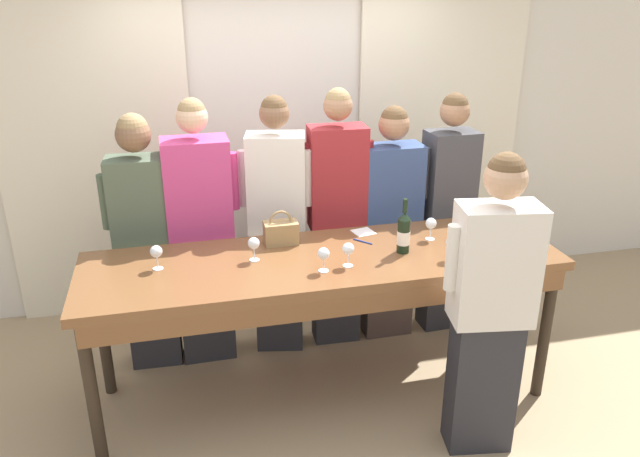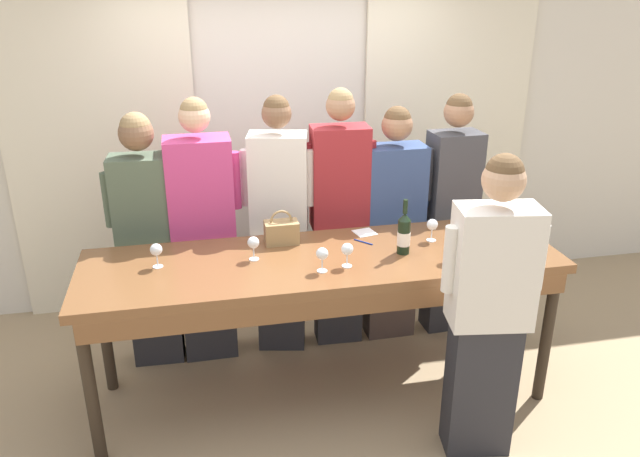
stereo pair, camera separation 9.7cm
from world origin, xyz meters
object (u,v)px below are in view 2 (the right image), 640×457
(wine_glass_back_left, at_px, (432,225))
(guest_pink_top, at_px, (203,233))
(wine_glass_front_left, at_px, (253,243))
(wine_glass_center_right, at_px, (322,254))
(guest_olive_jacket, at_px, (148,239))
(wine_glass_center_mid, at_px, (156,251))
(guest_beige_cap, at_px, (450,212))
(wine_glass_center_left, at_px, (347,250))
(guest_cream_sweater, at_px, (279,225))
(tasting_bar, at_px, (324,272))
(wine_glass_front_right, at_px, (464,230))
(guest_navy_coat, at_px, (393,223))
(guest_striped_shirt, at_px, (339,218))
(wine_glass_front_mid, at_px, (452,245))
(handbag, at_px, (281,232))
(host_pouring, at_px, (489,309))
(wine_bottle, at_px, (404,234))

(wine_glass_back_left, bearing_deg, guest_pink_top, 159.11)
(wine_glass_front_left, xyz_separation_m, wine_glass_center_right, (0.36, -0.24, 0.00))
(guest_olive_jacket, bearing_deg, wine_glass_center_mid, -81.45)
(wine_glass_center_mid, height_order, guest_beige_cap, guest_beige_cap)
(wine_glass_center_left, xyz_separation_m, guest_cream_sweater, (-0.28, 0.79, -0.14))
(guest_cream_sweater, bearing_deg, guest_olive_jacket, -180.00)
(wine_glass_front_left, xyz_separation_m, guest_beige_cap, (1.49, 0.59, -0.14))
(tasting_bar, xyz_separation_m, wine_glass_front_right, (0.89, 0.01, 0.19))
(guest_navy_coat, xyz_separation_m, guest_beige_cap, (0.44, -0.00, 0.05))
(guest_olive_jacket, bearing_deg, guest_cream_sweater, 0.00)
(guest_olive_jacket, bearing_deg, wine_glass_center_left, -34.47)
(tasting_bar, relative_size, guest_striped_shirt, 1.53)
(tasting_bar, relative_size, wine_glass_center_left, 19.75)
(wine_glass_front_mid, xyz_separation_m, wine_glass_front_right, (0.17, 0.20, -0.00))
(tasting_bar, height_order, guest_pink_top, guest_pink_top)
(guest_olive_jacket, distance_m, guest_pink_top, 0.36)
(wine_glass_center_left, xyz_separation_m, wine_glass_center_mid, (-1.07, 0.22, 0.00))
(tasting_bar, bearing_deg, wine_glass_center_mid, 174.75)
(wine_glass_front_right, height_order, wine_glass_center_mid, same)
(wine_glass_front_right, relative_size, guest_cream_sweater, 0.08)
(handbag, height_order, wine_glass_front_left, handbag)
(guest_pink_top, bearing_deg, wine_glass_center_mid, -115.62)
(guest_olive_jacket, xyz_separation_m, guest_navy_coat, (1.69, 0.00, -0.03))
(wine_glass_center_mid, height_order, guest_cream_sweater, guest_cream_sweater)
(wine_glass_front_mid, height_order, wine_glass_center_right, same)
(guest_beige_cap, bearing_deg, wine_glass_center_mid, -164.32)
(host_pouring, bearing_deg, wine_glass_front_mid, 93.79)
(wine_bottle, bearing_deg, handbag, 156.20)
(guest_pink_top, height_order, guest_cream_sweater, guest_pink_top)
(tasting_bar, distance_m, handbag, 0.39)
(guest_striped_shirt, relative_size, guest_beige_cap, 1.04)
(tasting_bar, distance_m, wine_glass_center_left, 0.26)
(wine_glass_front_left, distance_m, wine_glass_front_right, 1.30)
(handbag, xyz_separation_m, wine_glass_front_mid, (0.93, -0.47, 0.03))
(wine_glass_front_right, bearing_deg, tasting_bar, -179.10)
(guest_olive_jacket, distance_m, host_pouring, 2.22)
(guest_navy_coat, bearing_deg, wine_glass_front_left, -150.88)
(guest_pink_top, distance_m, guest_striped_shirt, 0.94)
(wine_glass_center_mid, xyz_separation_m, guest_navy_coat, (1.60, 0.57, -0.19))
(wine_glass_center_left, distance_m, guest_navy_coat, 0.98)
(wine_glass_center_left, distance_m, host_pouring, 0.84)
(guest_olive_jacket, bearing_deg, wine_glass_front_right, -18.51)
(guest_pink_top, bearing_deg, guest_cream_sweater, -0.00)
(wine_glass_front_left, xyz_separation_m, host_pouring, (1.16, -0.71, -0.18))
(handbag, xyz_separation_m, guest_cream_sweater, (0.04, 0.37, -0.11))
(guest_beige_cap, bearing_deg, guest_olive_jacket, -180.00)
(wine_bottle, xyz_separation_m, wine_glass_center_right, (-0.53, -0.14, -0.02))
(wine_glass_center_right, bearing_deg, handbag, 109.92)
(wine_glass_front_right, bearing_deg, wine_glass_center_mid, 177.71)
(wine_bottle, bearing_deg, wine_glass_center_left, -163.60)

